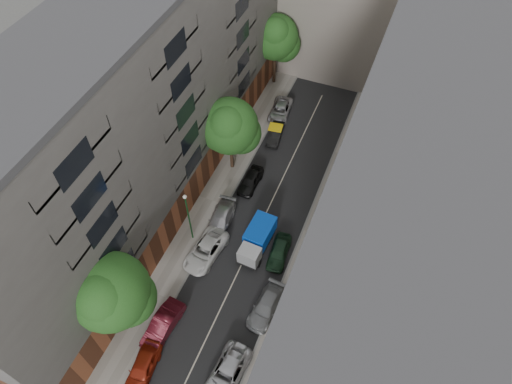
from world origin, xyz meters
The scene contains 22 objects.
ground centered at (0.00, 0.00, 0.00)m, with size 120.00×120.00×0.00m, color #4C4C49.
road_surface centered at (0.00, 0.00, 0.01)m, with size 8.00×44.00×0.02m, color black.
sidewalk_left centered at (-5.50, 0.00, 0.07)m, with size 3.00×44.00×0.15m, color gray.
sidewalk_right centered at (5.50, 0.00, 0.07)m, with size 3.00×44.00×0.15m, color gray.
building_left centered at (-11.00, 0.00, 10.00)m, with size 8.00×44.00×20.00m, color #4A4745.
building_right centered at (11.00, 0.00, 10.00)m, with size 8.00×44.00×20.00m, color tan.
tarp_truck centered at (0.60, -3.27, 1.26)m, with size 2.21×5.06×2.29m.
car_left_0 centered at (-3.37, -17.00, 0.74)m, with size 1.74×4.32×1.47m, color maroon.
car_left_1 centered at (-3.60, -13.40, 0.75)m, with size 1.59×4.56×1.50m, color #4A0E18.
car_left_2 centered at (-3.42, -5.80, 0.72)m, with size 2.39×5.18×1.44m, color silver.
car_left_3 centered at (-3.60, -2.20, 0.71)m, with size 1.99×4.89×1.42m, color #B3B3B8.
car_left_4 centered at (-2.80, 3.40, 0.69)m, with size 1.63×4.04×1.38m, color black.
car_left_5 centered at (-2.80, 10.75, 0.64)m, with size 1.35×3.86×1.27m, color black.
car_left_6 centered at (-3.60, 14.60, 0.66)m, with size 2.20×4.77×1.33m, color #B9B8BD.
car_right_0 centered at (2.80, -15.00, 0.70)m, with size 2.31×5.02×1.39m, color #B7B7BC.
car_right_1 centered at (3.60, -8.80, 0.67)m, with size 1.88×4.61×1.34m, color slate.
car_right_2 centered at (2.80, -3.43, 0.68)m, with size 1.62×4.02×1.37m, color black.
tree_near centered at (-6.30, -14.42, 6.09)m, with size 6.06×5.90×9.13m.
tree_mid centered at (-5.44, 4.84, 5.79)m, with size 5.82×5.63×8.67m.
tree_far centered at (-6.30, 19.89, 6.26)m, with size 5.53×5.29×9.14m.
lamp_post centered at (-5.36, -4.67, 4.10)m, with size 0.36×0.36×6.40m.
pedestrian centered at (6.40, 8.29, 1.03)m, with size 0.64×0.42×1.75m, color black.
Camera 1 is at (8.85, -24.15, 36.37)m, focal length 32.00 mm.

